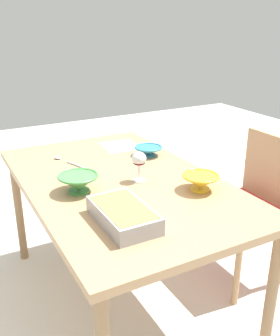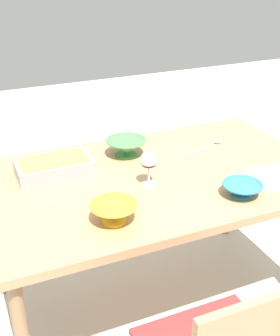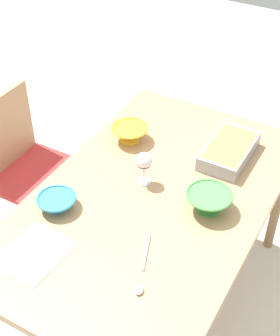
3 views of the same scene
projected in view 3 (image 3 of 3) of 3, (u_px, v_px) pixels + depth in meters
name	position (u px, v px, depth m)	size (l,w,h in m)	color
ground_plane	(149.00, 305.00, 2.52)	(8.00, 8.00, 0.00)	beige
dining_table	(151.00, 208.00, 2.09)	(1.47, 0.90, 0.74)	tan
chair	(26.00, 167.00, 2.60)	(0.43, 0.41, 0.87)	#B22D2D
wine_glass	(144.00, 162.00, 2.06)	(0.07, 0.07, 0.15)	white
casserole_dish	(229.00, 150.00, 2.23)	(0.32, 0.18, 0.07)	#99999E
mixing_bowl	(209.00, 201.00, 1.97)	(0.19, 0.19, 0.08)	#4C994C
small_bowl	(130.00, 133.00, 2.33)	(0.17, 0.17, 0.08)	yellow
serving_bowl	(57.00, 201.00, 1.98)	(0.16, 0.16, 0.06)	teal
serving_spoon	(142.00, 275.00, 1.74)	(0.27, 0.12, 0.01)	silver
napkin	(35.00, 253.00, 1.82)	(0.24, 0.21, 0.00)	#B2CCB7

